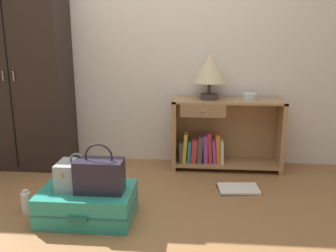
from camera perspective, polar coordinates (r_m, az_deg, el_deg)
name	(u,v)px	position (r m, az deg, el deg)	size (l,w,h in m)	color
ground_plane	(128,230)	(2.64, -6.17, -15.76)	(9.00, 9.00, 0.00)	olive
back_wall	(153,33)	(3.76, -2.30, 14.10)	(6.40, 0.10, 2.60)	silver
wardrobe	(20,73)	(3.87, -21.85, 7.60)	(0.90, 0.47, 1.86)	black
bookshelf	(221,135)	(3.65, 8.17, -1.41)	(1.06, 0.34, 0.69)	#A37A51
table_lamp	(210,69)	(3.53, 6.48, 8.71)	(0.31, 0.31, 0.44)	#3D3838
bowl	(250,96)	(3.61, 12.50, 4.48)	(0.14, 0.14, 0.06)	silver
suitcase_large	(88,204)	(2.79, -12.31, -11.63)	(0.67, 0.48, 0.23)	teal
train_case	(78,175)	(2.74, -13.78, -7.35)	(0.28, 0.23, 0.27)	#8E99A3
handbag	(100,175)	(2.64, -10.53, -7.48)	(0.34, 0.18, 0.35)	#231E2D
bottle	(26,202)	(3.01, -21.09, -10.94)	(0.07, 0.07, 0.18)	white
open_book_on_floor	(239,189)	(3.27, 10.85, -9.52)	(0.39, 0.29, 0.02)	white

